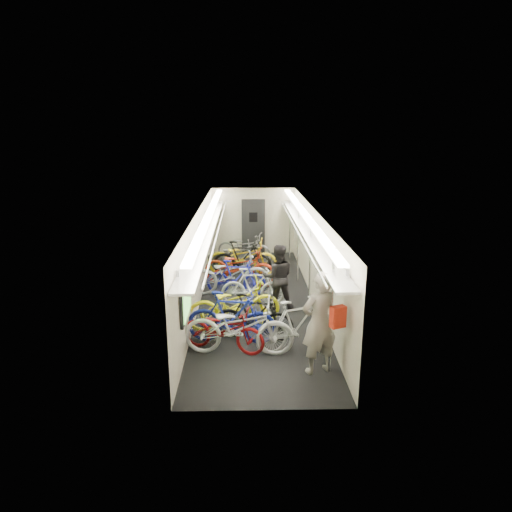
{
  "coord_description": "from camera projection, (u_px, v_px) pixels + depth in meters",
  "views": [
    {
      "loc": [
        -0.3,
        -11.42,
        4.31
      ],
      "look_at": [
        -0.01,
        0.25,
        1.15
      ],
      "focal_mm": 32.0,
      "sensor_mm": 36.0,
      "label": 1
    }
  ],
  "objects": [
    {
      "name": "bicycle_7",
      "position": [
        236.0,
        278.0,
        12.42
      ],
      "size": [
        1.7,
        0.69,
        0.99
      ],
      "primitive_type": "imported",
      "rotation": [
        0.0,
        0.0,
        1.43
      ],
      "color": "#1B1FA5",
      "rests_on": "ground"
    },
    {
      "name": "bicycle_5",
      "position": [
        253.0,
        287.0,
        11.7
      ],
      "size": [
        1.66,
        0.49,
        0.99
      ],
      "primitive_type": "imported",
      "rotation": [
        0.0,
        0.0,
        1.55
      ],
      "color": "silver",
      "rests_on": "ground"
    },
    {
      "name": "passenger_near",
      "position": [
        319.0,
        323.0,
        8.27
      ],
      "size": [
        0.83,
        0.7,
        1.95
      ],
      "primitive_type": "imported",
      "rotation": [
        0.0,
        0.0,
        3.51
      ],
      "color": "gray",
      "rests_on": "ground"
    },
    {
      "name": "bicycle_8",
      "position": [
        240.0,
        267.0,
        13.21
      ],
      "size": [
        2.25,
        1.27,
        1.12
      ],
      "primitive_type": "imported",
      "rotation": [
        0.0,
        0.0,
        1.31
      ],
      "color": "#9F2611",
      "rests_on": "ground"
    },
    {
      "name": "bicycle_3",
      "position": [
        254.0,
        317.0,
        9.71
      ],
      "size": [
        1.79,
        0.83,
        1.04
      ],
      "primitive_type": "imported",
      "rotation": [
        0.0,
        0.0,
        1.37
      ],
      "color": "black",
      "rests_on": "ground"
    },
    {
      "name": "bicycle_12",
      "position": [
        234.0,
        256.0,
        14.76
      ],
      "size": [
        1.83,
        0.76,
        0.94
      ],
      "primitive_type": "imported",
      "rotation": [
        0.0,
        0.0,
        1.65
      ],
      "color": "#58585C",
      "rests_on": "ground"
    },
    {
      "name": "bicycle_10",
      "position": [
        243.0,
        257.0,
        14.18
      ],
      "size": [
        2.23,
        0.97,
        1.14
      ],
      "primitive_type": "imported",
      "rotation": [
        0.0,
        0.0,
        1.47
      ],
      "color": "yellow",
      "rests_on": "ground"
    },
    {
      "name": "train_car_shell",
      "position": [
        243.0,
        234.0,
        12.4
      ],
      "size": [
        10.0,
        10.0,
        10.0
      ],
      "color": "black",
      "rests_on": "ground"
    },
    {
      "name": "bicycle_14",
      "position": [
        244.0,
        247.0,
        15.63
      ],
      "size": [
        2.06,
        1.32,
        1.02
      ],
      "primitive_type": "imported",
      "rotation": [
        0.0,
        0.0,
        1.21
      ],
      "color": "slate",
      "rests_on": "ground"
    },
    {
      "name": "bicycle_0",
      "position": [
        239.0,
        327.0,
        9.06
      ],
      "size": [
        2.26,
        0.96,
        1.15
      ],
      "primitive_type": "imported",
      "rotation": [
        0.0,
        0.0,
        1.48
      ],
      "color": "silver",
      "rests_on": "ground"
    },
    {
      "name": "bicycle_2",
      "position": [
        223.0,
        330.0,
        9.22
      ],
      "size": [
        1.87,
        1.19,
        0.93
      ],
      "primitive_type": "imported",
      "rotation": [
        0.0,
        0.0,
        1.22
      ],
      "color": "maroon",
      "rests_on": "ground"
    },
    {
      "name": "passenger_mid",
      "position": [
        278.0,
        277.0,
        11.39
      ],
      "size": [
        0.82,
        0.65,
        1.66
      ],
      "primitive_type": "imported",
      "rotation": [
        0.0,
        0.0,
        3.16
      ],
      "color": "black",
      "rests_on": "ground"
    },
    {
      "name": "backpack",
      "position": [
        338.0,
        317.0,
        7.77
      ],
      "size": [
        0.29,
        0.23,
        0.38
      ],
      "primitive_type": "cube",
      "rotation": [
        0.0,
        0.0,
        0.4
      ],
      "color": "red",
      "rests_on": "passenger_near"
    },
    {
      "name": "bicycle_9",
      "position": [
        242.0,
        258.0,
        14.1
      ],
      "size": [
        1.88,
        0.7,
        1.1
      ],
      "primitive_type": "imported",
      "rotation": [
        0.0,
        0.0,
        1.47
      ],
      "color": "black",
      "rests_on": "ground"
    },
    {
      "name": "bicycle_6",
      "position": [
        230.0,
        274.0,
        12.5
      ],
      "size": [
        2.25,
        1.04,
        1.14
      ],
      "primitive_type": "imported",
      "rotation": [
        0.0,
        0.0,
        1.7
      ],
      "color": "#9FA0A4",
      "rests_on": "ground"
    },
    {
      "name": "bicycle_1",
      "position": [
        231.0,
        317.0,
        9.55
      ],
      "size": [
        1.96,
        0.81,
        1.14
      ],
      "primitive_type": "imported",
      "rotation": [
        0.0,
        0.0,
        1.43
      ],
      "color": "navy",
      "rests_on": "ground"
    },
    {
      "name": "bicycle_11",
      "position": [
        297.0,
        325.0,
        9.24
      ],
      "size": [
        1.89,
        1.14,
        1.1
      ],
      "primitive_type": "imported",
      "rotation": [
        0.0,
        0.0,
        1.94
      ],
      "color": "#BBBBBD",
      "rests_on": "ground"
    },
    {
      "name": "bicycle_4",
      "position": [
        234.0,
        304.0,
        10.3
      ],
      "size": [
        2.28,
        1.28,
        1.14
      ],
      "primitive_type": "imported",
      "rotation": [
        0.0,
        0.0,
        1.83
      ],
      "color": "yellow",
      "rests_on": "ground"
    }
  ]
}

